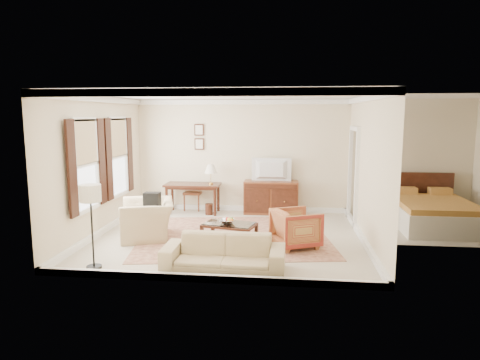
% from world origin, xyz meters
% --- Properties ---
extents(room_shell, '(5.51, 5.01, 2.91)m').
position_xyz_m(room_shell, '(0.00, 0.00, 2.47)').
color(room_shell, beige).
rests_on(room_shell, ground).
extents(annex_bedroom, '(3.00, 2.70, 2.90)m').
position_xyz_m(annex_bedroom, '(4.49, 1.15, 0.34)').
color(annex_bedroom, beige).
rests_on(annex_bedroom, ground).
extents(window_front, '(0.12, 1.56, 1.80)m').
position_xyz_m(window_front, '(-2.70, -0.70, 1.55)').
color(window_front, '#CCB284').
rests_on(window_front, room_shell).
extents(window_rear, '(0.12, 1.56, 1.80)m').
position_xyz_m(window_rear, '(-2.70, 0.90, 1.55)').
color(window_rear, '#CCB284').
rests_on(window_rear, room_shell).
extents(doorway, '(0.10, 1.12, 2.25)m').
position_xyz_m(doorway, '(2.71, 1.50, 1.08)').
color(doorway, white).
rests_on(doorway, room_shell).
extents(rug, '(4.29, 3.83, 0.01)m').
position_xyz_m(rug, '(0.09, 0.03, 0.01)').
color(rug, maroon).
rests_on(rug, room_shell).
extents(writing_desk, '(1.39, 0.70, 0.76)m').
position_xyz_m(writing_desk, '(-1.22, 2.05, 0.65)').
color(writing_desk, '#452013').
rests_on(writing_desk, room_shell).
extents(desk_chair, '(0.46, 0.46, 1.05)m').
position_xyz_m(desk_chair, '(-1.30, 2.40, 0.53)').
color(desk_chair, brown).
rests_on(desk_chair, room_shell).
extents(desk_lamp, '(0.32, 0.32, 0.50)m').
position_xyz_m(desk_lamp, '(-0.74, 2.05, 1.01)').
color(desk_lamp, silver).
rests_on(desk_lamp, writing_desk).
extents(framed_prints, '(0.25, 0.04, 0.68)m').
position_xyz_m(framed_prints, '(-1.12, 2.47, 1.94)').
color(framed_prints, '#452013').
rests_on(framed_prints, room_shell).
extents(sideboard, '(1.37, 0.53, 0.84)m').
position_xyz_m(sideboard, '(0.78, 2.21, 0.42)').
color(sideboard, brown).
rests_on(sideboard, room_shell).
extents(tv, '(0.96, 0.55, 0.13)m').
position_xyz_m(tv, '(0.78, 2.19, 1.32)').
color(tv, black).
rests_on(tv, sideboard).
extents(coffee_table, '(1.11, 0.81, 0.43)m').
position_xyz_m(coffee_table, '(0.08, -0.52, 0.32)').
color(coffee_table, '#452013').
rests_on(coffee_table, room_shell).
extents(fruit_bowl, '(0.42, 0.42, 0.10)m').
position_xyz_m(fruit_bowl, '(0.04, -0.54, 0.48)').
color(fruit_bowl, silver).
rests_on(fruit_bowl, coffee_table).
extents(book_a, '(0.28, 0.09, 0.38)m').
position_xyz_m(book_a, '(-0.00, -0.47, 0.17)').
color(book_a, brown).
rests_on(book_a, coffee_table).
extents(book_b, '(0.22, 0.21, 0.38)m').
position_xyz_m(book_b, '(0.17, -0.57, 0.16)').
color(book_b, brown).
rests_on(book_b, coffee_table).
extents(striped_armchair, '(1.00, 1.02, 0.81)m').
position_xyz_m(striped_armchair, '(1.37, -0.57, 0.40)').
color(striped_armchair, maroon).
rests_on(striped_armchair, room_shell).
extents(club_armchair, '(1.09, 1.36, 1.03)m').
position_xyz_m(club_armchair, '(-1.65, -0.24, 0.52)').
color(club_armchair, tan).
rests_on(club_armchair, room_shell).
extents(backpack, '(0.26, 0.35, 0.40)m').
position_xyz_m(backpack, '(-1.54, -0.26, 0.77)').
color(backpack, black).
rests_on(backpack, club_armchair).
extents(sofa, '(1.98, 0.60, 0.77)m').
position_xyz_m(sofa, '(0.19, -1.96, 0.39)').
color(sofa, tan).
rests_on(sofa, room_shell).
extents(floor_lamp, '(0.35, 0.35, 1.40)m').
position_xyz_m(floor_lamp, '(-1.96, -2.08, 1.16)').
color(floor_lamp, black).
rests_on(floor_lamp, room_shell).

